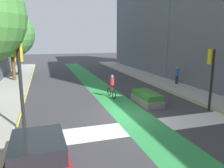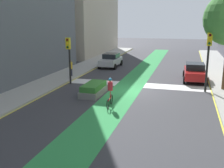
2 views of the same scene
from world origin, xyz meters
name	(u,v)px [view 2 (image 2 of 2)]	position (x,y,z in m)	size (l,w,h in m)	color
ground_plane	(132,91)	(0.00, 0.00, 0.00)	(120.00, 120.00, 0.00)	#38383D
bike_lane_paint	(126,90)	(0.54, 0.00, 0.00)	(2.40, 60.00, 0.01)	#2D8C47
crosswalk_band	(137,85)	(0.00, -2.00, 0.00)	(12.00, 1.80, 0.01)	silver
curb_stripe_left	(213,96)	(-6.00, 0.00, 0.01)	(0.16, 60.00, 0.01)	yellow
sidewalk_right	(47,84)	(7.50, 0.00, 0.07)	(3.00, 60.00, 0.15)	#9E9E99
curb_stripe_right	(63,86)	(6.00, 0.00, 0.01)	(0.16, 60.00, 0.01)	yellow
traffic_signal_near_right	(69,52)	(5.65, -0.75, 2.79)	(0.35, 0.52, 3.97)	black
traffic_signal_near_left	(209,51)	(-5.48, -1.11, 3.15)	(0.35, 0.52, 4.51)	black
car_silver_right_near	(111,60)	(4.60, -9.93, 0.80)	(2.03, 4.21, 1.57)	#B2B7BF
car_red_left_near	(195,72)	(-4.73, -5.12, 0.80)	(2.13, 4.25, 1.57)	#A51919
cyclist_in_lane	(110,92)	(0.61, 4.17, 0.97)	(0.32, 1.73, 1.86)	black
pedestrian_sidewalk_right_b	(71,68)	(6.65, -3.21, 0.93)	(0.34, 0.34, 1.55)	#262638
median_planter	(94,89)	(2.54, 1.86, 0.40)	(1.32, 2.97, 0.85)	slate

